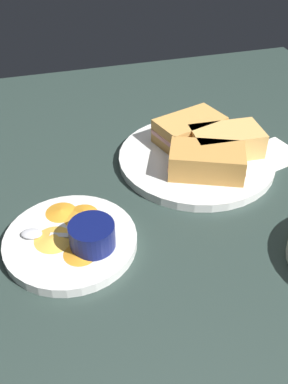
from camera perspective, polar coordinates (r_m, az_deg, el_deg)
The scene contains 12 objects.
ground_plane at distance 79.38cm, azimuth 3.24°, elevation 0.33°, with size 110.00×110.00×3.00cm, color #283833.
plate_sandwich_main at distance 83.79cm, azimuth 6.85°, elevation 4.33°, with size 29.44×29.44×1.60cm, color silver.
sandwich_half_near at distance 77.64cm, azimuth 8.19°, elevation 4.00°, with size 14.94×12.07×4.80cm.
sandwich_half_far at distance 83.79cm, azimuth 10.69°, elevation 6.51°, with size 13.60×8.26×4.80cm.
sandwich_half_extra at distance 86.60cm, azimuth 5.95°, elevation 8.12°, with size 14.73×11.09×4.80cm.
ramekin_dark_sauce at distance 87.91cm, azimuth 6.42°, elevation 8.21°, with size 6.47×6.47×3.55cm.
spoon_by_dark_ramekin at distance 84.21cm, azimuth 6.59°, elevation 5.49°, with size 4.34×9.85×0.80cm.
plate_chips_companion at distance 66.98cm, azimuth -9.57°, elevation -6.33°, with size 20.06×20.06×1.60cm, color silver.
ramekin_light_gravy at distance 63.36cm, azimuth -6.81°, elevation -5.54°, with size 6.70×6.70×3.85cm.
spoon_by_gravy_ramekin at distance 67.24cm, azimuth -13.39°, elevation -5.39°, with size 9.79×4.67×0.80cm.
plantain_chip_scatter at distance 67.37cm, azimuth -9.39°, elevation -4.69°, with size 12.70×16.38×0.60cm.
paper_napkin_folded at distance 89.01cm, azimuth 16.21°, elevation 4.72°, with size 11.00×9.00×0.40cm, color white.
Camera 1 is at (21.56, 58.76, 47.33)cm, focal length 40.81 mm.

